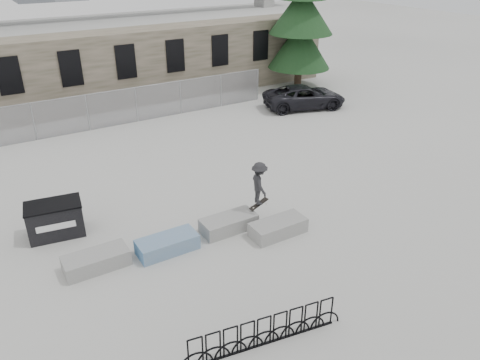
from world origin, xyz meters
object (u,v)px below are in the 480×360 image
planter_offset (278,227)px  planter_far_left (96,260)px  planter_center_left (167,244)px  planter_center_right (229,223)px  spruce_tree (301,14)px  dumpster (55,219)px  bike_rack (264,332)px  skateboarder (259,184)px  suv (305,97)px

planter_offset → planter_far_left: bearing=167.0°
planter_center_left → planter_center_right: bearing=1.7°
spruce_tree → planter_center_right: bearing=-134.8°
spruce_tree → planter_far_left: bearing=-143.6°
dumpster → bike_rack: 8.67m
spruce_tree → skateboarder: size_ratio=6.54×
planter_far_left → bike_rack: bike_rack is taller
planter_center_right → planter_offset: (1.35, -1.13, 0.00)m
planter_center_left → bike_rack: size_ratio=0.45×
planter_center_left → skateboarder: 3.85m
planter_center_right → planter_offset: size_ratio=1.00×
planter_center_left → suv: 16.57m
planter_center_right → suv: suv is taller
planter_offset → spruce_tree: bearing=50.5°
bike_rack → spruce_tree: bearing=50.5°
bike_rack → skateboarder: 6.11m
planter_center_left → planter_far_left: bearing=171.8°
planter_center_left → bike_rack: bearing=-84.8°
dumpster → skateboarder: bearing=-15.1°
planter_center_right → planter_far_left: bearing=176.9°
planter_center_left → bike_rack: bike_rack is taller
planter_far_left → bike_rack: 6.04m
planter_center_right → dumpster: 6.03m
skateboarder → dumpster: bearing=79.9°
planter_far_left → suv: size_ratio=0.39×
suv → dumpster: bearing=129.5°
planter_offset → skateboarder: bearing=94.7°
planter_center_right → skateboarder: size_ratio=1.14×
planter_center_right → bike_rack: size_ratio=0.45×
planter_offset → skateboarder: (-0.09, 1.10, 1.25)m
spruce_tree → suv: bearing=-122.7°
spruce_tree → suv: (-2.58, -4.03, -4.28)m
planter_center_left → bike_rack: (0.46, -5.05, 0.16)m
planter_center_left → planter_center_right: same height
planter_far_left → spruce_tree: (18.25, 13.45, 4.70)m
bike_rack → skateboarder: size_ratio=2.53×
planter_far_left → planter_center_left: same height
planter_center_right → dumpster: size_ratio=0.99×
planter_far_left → planter_center_left: bearing=-8.2°
skateboarder → bike_rack: bearing=161.7°
dumpster → planter_center_right: bearing=-19.6°
suv → skateboarder: bearing=151.7°
spruce_tree → planter_offset: bearing=-129.5°
planter_offset → dumpster: size_ratio=0.99×
skateboarder → spruce_tree: bearing=-28.1°
dumpster → suv: 17.67m
planter_center_left → spruce_tree: 21.62m
planter_far_left → suv: bearing=31.0°
planter_far_left → skateboarder: 6.05m
suv → planter_center_left: bearing=142.9°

